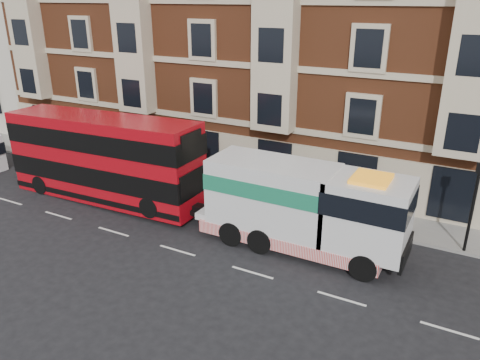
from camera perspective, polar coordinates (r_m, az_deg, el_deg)
name	(u,v)px	position (r m, az deg, el deg)	size (l,w,h in m)	color
ground	(177,251)	(22.66, -7.64, -8.52)	(120.00, 120.00, 0.00)	black
sidewalk	(250,194)	(28.34, 1.17, -1.74)	(90.00, 3.00, 0.15)	slate
victorian_terrace	(310,16)	(32.73, 8.52, 19.21)	(45.00, 12.00, 20.40)	brown
lamp_post_west	(154,145)	(29.52, -10.41, 4.25)	(0.35, 0.15, 4.35)	black
lamp_post_east	(474,201)	(23.52, 26.61, -2.33)	(0.35, 0.15, 4.35)	black
double_decker_bus	(103,157)	(28.00, -16.31, 2.71)	(12.36, 2.84, 5.01)	#A80912
tow_truck	(299,206)	(21.89, 7.26, -3.18)	(9.90, 2.93, 4.13)	silver
pedestrian	(67,149)	(35.95, -20.30, 3.61)	(0.63, 0.42, 1.74)	#1B2736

